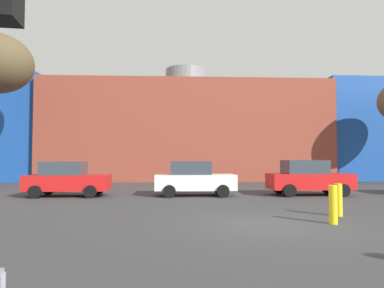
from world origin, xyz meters
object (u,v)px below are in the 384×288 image
at_px(parked_car_2, 308,178).
at_px(bollard_yellow_1, 339,200).
at_px(parked_car_1, 194,179).
at_px(parked_car_0, 67,179).
at_px(bollard_yellow_0, 333,205).

distance_m(parked_car_2, bollard_yellow_1, 6.97).
relative_size(parked_car_1, bollard_yellow_1, 3.84).
height_order(parked_car_0, bollard_yellow_1, parked_car_0).
bearing_deg(bollard_yellow_1, parked_car_2, 76.85).
bearing_deg(bollard_yellow_0, parked_car_2, 73.59).
relative_size(parked_car_2, bollard_yellow_1, 3.96).
height_order(parked_car_0, parked_car_1, parked_car_1).
distance_m(parked_car_0, bollard_yellow_1, 12.89).
height_order(parked_car_2, bollard_yellow_1, parked_car_2).
relative_size(parked_car_0, parked_car_1, 0.99).
height_order(parked_car_1, bollard_yellow_1, parked_car_1).
xyz_separation_m(parked_car_1, bollard_yellow_1, (4.46, -6.78, -0.35)).
height_order(parked_car_0, parked_car_2, parked_car_2).
xyz_separation_m(parked_car_2, bollard_yellow_1, (-1.58, -6.78, -0.38)).
distance_m(parked_car_1, parked_car_2, 6.04).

